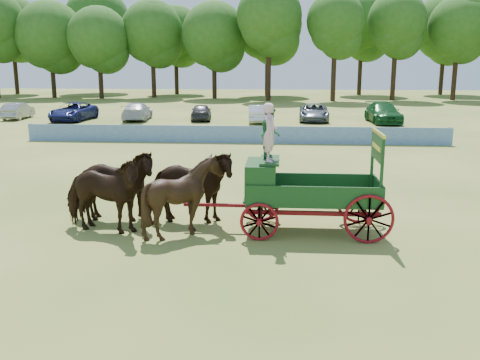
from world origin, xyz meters
The scene contains 9 objects.
ground centered at (0.00, 0.00, 0.00)m, with size 160.00×160.00×0.00m, color #AA9B4C.
horse_lead_left centered at (-3.30, 0.34, 1.14)m, with size 1.23×2.71×2.29m, color black.
horse_lead_right centered at (-3.30, 1.44, 1.14)m, with size 1.23×2.71×2.29m, color black.
horse_wheel_left centered at (-0.90, 0.34, 1.15)m, with size 1.85×2.08×2.29m, color black.
horse_wheel_right centered at (-0.90, 1.44, 1.14)m, with size 1.23×2.71×2.29m, color black.
farm_dray centered at (2.06, 0.91, 1.62)m, with size 6.00×2.00×3.80m.
sponsor_banner centered at (-1.00, 18.00, 0.53)m, with size 26.00×0.08×1.05m, color #1B4595.
parked_cars centered at (-6.52, 30.06, 0.74)m, with size 38.38×6.61×1.60m.
treeline centered at (-6.05, 60.22, 9.60)m, with size 91.03×24.25×15.92m.
Camera 1 is at (1.87, -14.31, 4.94)m, focal length 40.00 mm.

